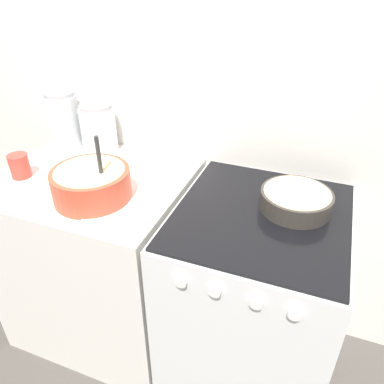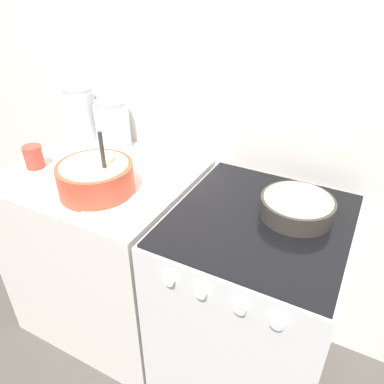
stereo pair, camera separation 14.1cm
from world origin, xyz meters
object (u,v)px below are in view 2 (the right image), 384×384
at_px(baking_pan, 297,207).
at_px(storage_jar_middle, 113,128).
at_px(stove, 251,304).
at_px(tin_can, 34,157).
at_px(mixing_bowl, 96,177).
at_px(storage_jar_left, 82,118).

bearing_deg(baking_pan, storage_jar_middle, 170.01).
height_order(stove, tin_can, tin_can).
distance_m(baking_pan, tin_can, 1.14).
bearing_deg(baking_pan, stove, -144.70).
distance_m(mixing_bowl, tin_can, 0.39).
bearing_deg(baking_pan, storage_jar_left, 171.68).
xyz_separation_m(stove, tin_can, (-1.02, -0.10, 0.50)).
bearing_deg(mixing_bowl, baking_pan, 15.68).
height_order(stove, baking_pan, baking_pan).
height_order(stove, storage_jar_left, storage_jar_left).
relative_size(stove, baking_pan, 3.38).
xyz_separation_m(baking_pan, storage_jar_middle, (-0.95, 0.17, 0.06)).
xyz_separation_m(mixing_bowl, baking_pan, (0.75, 0.21, -0.03)).
height_order(storage_jar_left, storage_jar_middle, storage_jar_left).
distance_m(storage_jar_middle, tin_can, 0.39).
bearing_deg(stove, mixing_bowl, -168.18).
bearing_deg(tin_can, storage_jar_middle, 62.24).
relative_size(stove, storage_jar_left, 3.33).
bearing_deg(baking_pan, tin_can, -171.29).
xyz_separation_m(stove, baking_pan, (0.11, 0.08, 0.49)).
bearing_deg(storage_jar_left, tin_can, -87.38).
xyz_separation_m(mixing_bowl, storage_jar_middle, (-0.21, 0.38, 0.03)).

